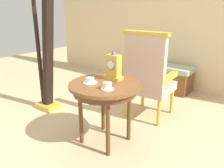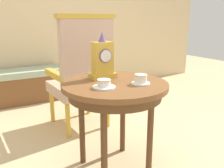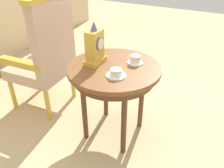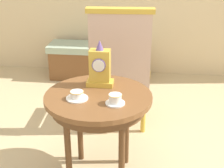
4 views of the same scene
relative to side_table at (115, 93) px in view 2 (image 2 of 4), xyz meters
name	(u,v)px [view 2 (image 2 of 4)]	position (x,y,z in m)	size (l,w,h in m)	color
side_table	(115,93)	(0.00, 0.00, 0.00)	(0.74, 0.74, 0.67)	brown
teacup_left	(104,84)	(-0.13, -0.08, 0.10)	(0.15, 0.15, 0.06)	white
teacup_right	(141,80)	(0.13, -0.12, 0.11)	(0.13, 0.13, 0.07)	white
mantel_clock	(102,60)	(-0.01, 0.16, 0.21)	(0.19, 0.11, 0.34)	gold
armchair	(82,72)	(0.07, 0.77, 0.00)	(0.57, 0.56, 1.14)	#CCA893
window_bench	(20,86)	(-0.36, 1.93, -0.37)	(1.18, 0.40, 0.44)	#9EB299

